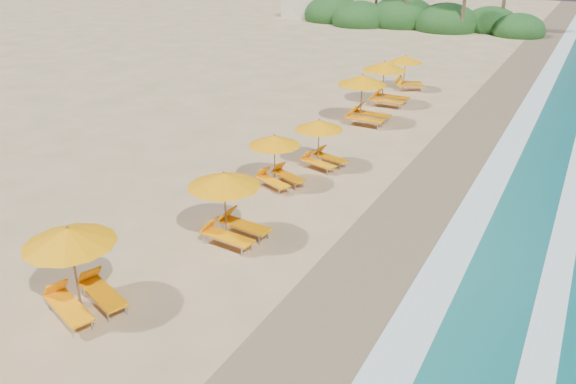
% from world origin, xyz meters
% --- Properties ---
extents(ground, '(160.00, 160.00, 0.00)m').
position_xyz_m(ground, '(0.00, 0.00, 0.00)').
color(ground, tan).
rests_on(ground, ground).
extents(wet_sand, '(4.00, 160.00, 0.01)m').
position_xyz_m(wet_sand, '(4.00, 0.00, 0.01)').
color(wet_sand, '#80684C').
rests_on(wet_sand, ground).
extents(surf_foam, '(4.00, 160.00, 0.01)m').
position_xyz_m(surf_foam, '(6.70, 0.00, 0.03)').
color(surf_foam, white).
rests_on(surf_foam, ground).
extents(station_3, '(3.12, 3.06, 2.43)m').
position_xyz_m(station_3, '(-2.49, -6.88, 1.36)').
color(station_3, olive).
rests_on(station_3, ground).
extents(station_4, '(2.71, 2.54, 2.39)m').
position_xyz_m(station_4, '(-1.12, -1.85, 1.34)').
color(station_4, olive).
rests_on(station_4, ground).
extents(station_5, '(2.71, 2.67, 2.09)m').
position_xyz_m(station_5, '(-1.94, 2.72, 1.17)').
color(station_5, olive).
rests_on(station_5, ground).
extents(station_6, '(2.60, 2.52, 2.09)m').
position_xyz_m(station_6, '(-1.27, 5.33, 1.17)').
color(station_6, olive).
rests_on(station_6, ground).
extents(station_7, '(2.84, 2.63, 2.61)m').
position_xyz_m(station_7, '(-1.89, 11.89, 1.46)').
color(station_7, olive).
rests_on(station_7, ground).
extents(station_8, '(2.80, 2.59, 2.57)m').
position_xyz_m(station_8, '(-2.08, 15.76, 1.44)').
color(station_8, olive).
rests_on(station_8, ground).
extents(station_9, '(2.91, 2.90, 2.20)m').
position_xyz_m(station_9, '(-2.14, 19.81, 1.23)').
color(station_9, olive).
rests_on(station_9, ground).
extents(treeline, '(25.80, 8.80, 9.74)m').
position_xyz_m(treeline, '(-9.94, 45.51, 1.00)').
color(treeline, '#163D14').
rests_on(treeline, ground).
extents(beach_building, '(7.00, 5.00, 2.80)m').
position_xyz_m(beach_building, '(-22.00, 48.00, 1.40)').
color(beach_building, beige).
rests_on(beach_building, ground).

